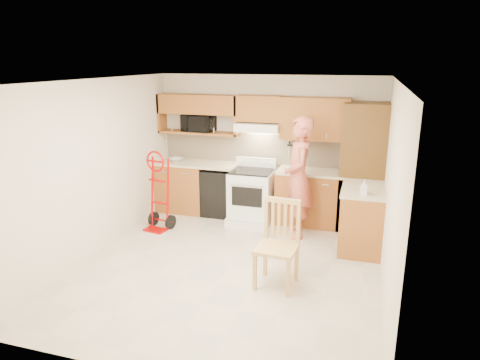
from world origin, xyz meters
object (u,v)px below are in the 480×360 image
at_px(person, 298,178).
at_px(hand_truck, 157,195).
at_px(range, 251,192).
at_px(dining_chair, 277,245).
at_px(microwave, 199,123).

xyz_separation_m(person, hand_truck, (-2.26, -0.40, -0.36)).
height_order(range, dining_chair, dining_chair).
height_order(person, dining_chair, person).
bearing_deg(range, hand_truck, -150.70).
height_order(microwave, hand_truck, microwave).
bearing_deg(person, microwave, -127.43).
height_order(range, person, person).
bearing_deg(dining_chair, microwave, 133.75).
bearing_deg(microwave, dining_chair, -47.31).
distance_m(microwave, dining_chair, 3.30).
bearing_deg(range, microwave, 161.69).
distance_m(range, dining_chair, 2.23).
bearing_deg(person, hand_truck, -96.73).
height_order(hand_truck, dining_chair, hand_truck).
relative_size(range, person, 0.56).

